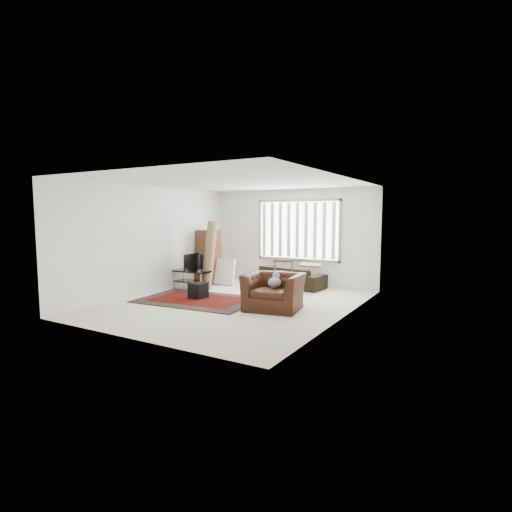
# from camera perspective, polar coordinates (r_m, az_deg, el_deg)

# --- Properties ---
(room) EXTENTS (6.00, 6.02, 2.71)m
(room) POSITION_cam_1_polar(r_m,az_deg,el_deg) (9.26, -1.19, 4.50)
(room) COLOR beige
(room) RESTS_ON ground
(persian_rug) EXTENTS (2.83, 2.01, 0.02)m
(persian_rug) POSITION_cam_1_polar(r_m,az_deg,el_deg) (9.46, -8.26, -6.21)
(persian_rug) COLOR black
(persian_rug) RESTS_ON ground
(tv_stand) EXTENTS (1.00, 0.45, 0.50)m
(tv_stand) POSITION_cam_1_polar(r_m,az_deg,el_deg) (10.84, -9.14, -2.78)
(tv_stand) COLOR black
(tv_stand) RESTS_ON ground
(tv) EXTENTS (0.11, 0.81, 0.47)m
(tv) POSITION_cam_1_polar(r_m,az_deg,el_deg) (10.79, -9.17, -0.82)
(tv) COLOR black
(tv) RESTS_ON tv_stand
(subwoofer) EXTENTS (0.39, 0.39, 0.36)m
(subwoofer) POSITION_cam_1_polar(r_m,az_deg,el_deg) (9.59, -8.25, -4.89)
(subwoofer) COLOR black
(subwoofer) RESTS_ON persian_rug
(moving_boxes) EXTENTS (0.69, 0.64, 1.54)m
(moving_boxes) POSITION_cam_1_polar(r_m,az_deg,el_deg) (11.69, -6.79, -0.35)
(moving_boxes) COLOR #56311B
(moving_boxes) RESTS_ON ground
(white_flatpack) EXTENTS (0.61, 0.31, 0.75)m
(white_flatpack) POSITION_cam_1_polar(r_m,az_deg,el_deg) (11.38, -4.47, -2.24)
(white_flatpack) COLOR silver
(white_flatpack) RESTS_ON ground
(rolled_rug) EXTENTS (0.28, 0.61, 1.82)m
(rolled_rug) POSITION_cam_1_polar(r_m,az_deg,el_deg) (10.80, -6.68, 0.16)
(rolled_rug) COLOR brown
(rolled_rug) RESTS_ON ground
(sofa) EXTENTS (2.05, 1.05, 0.76)m
(sofa) POSITION_cam_1_polar(r_m,az_deg,el_deg) (11.01, 4.78, -2.49)
(sofa) COLOR black
(sofa) RESTS_ON ground
(side_chair) EXTENTS (0.60, 0.60, 0.94)m
(side_chair) POSITION_cam_1_polar(r_m,az_deg,el_deg) (9.22, 3.61, -3.28)
(side_chair) COLOR #8A725A
(side_chair) RESTS_ON ground
(armchair) EXTENTS (1.32, 1.20, 0.87)m
(armchair) POSITION_cam_1_polar(r_m,az_deg,el_deg) (8.41, 2.54, -4.73)
(armchair) COLOR black
(armchair) RESTS_ON ground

